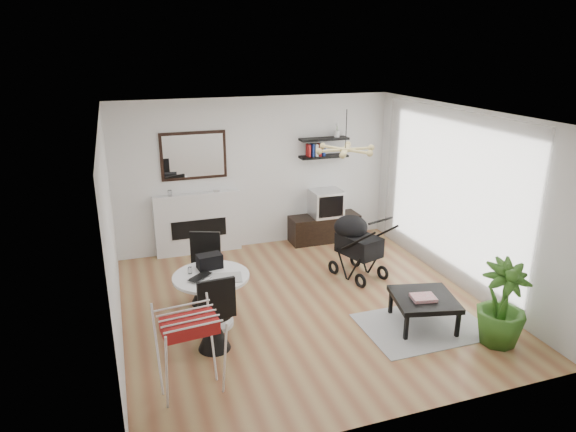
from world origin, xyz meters
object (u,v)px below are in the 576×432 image
object	(u,v)px
fireplace	(198,216)
dining_table	(212,292)
crt_tv	(326,203)
potted_plant	(502,304)
drying_rack	(190,352)
tv_console	(324,228)
stroller	(356,248)
coffee_table	(424,300)

from	to	relation	value
fireplace	dining_table	distance (m)	2.57
fireplace	dining_table	xyz separation A→B (m)	(-0.24, -2.56, -0.21)
crt_tv	potted_plant	bearing A→B (deg)	-80.32
crt_tv	drying_rack	bearing A→B (deg)	-129.68
dining_table	drying_rack	xyz separation A→B (m)	(-0.48, -1.33, 0.03)
tv_console	crt_tv	distance (m)	0.49
stroller	dining_table	bearing A→B (deg)	-179.87
drying_rack	potted_plant	xyz separation A→B (m)	(3.76, -0.23, 0.04)
tv_console	crt_tv	xyz separation A→B (m)	(0.02, -0.00, 0.49)
dining_table	stroller	xyz separation A→B (m)	(2.47, 0.81, -0.01)
crt_tv	stroller	world-z (taller)	stroller
stroller	potted_plant	world-z (taller)	potted_plant
crt_tv	coffee_table	bearing A→B (deg)	-89.60
stroller	coffee_table	distance (m)	1.72
drying_rack	potted_plant	size ratio (longest dim) A/B	0.89
crt_tv	coffee_table	xyz separation A→B (m)	(0.02, -3.28, -0.37)
fireplace	stroller	xyz separation A→B (m)	(2.23, -1.74, -0.22)
drying_rack	coffee_table	distance (m)	3.14
tv_console	dining_table	size ratio (longest dim) A/B	1.33
tv_console	dining_table	bearing A→B (deg)	-137.21
crt_tv	drying_rack	size ratio (longest dim) A/B	0.59
stroller	potted_plant	size ratio (longest dim) A/B	1.01
fireplace	coffee_table	distance (m)	4.21
dining_table	coffee_table	xyz separation A→B (m)	(2.63, -0.89, -0.11)
tv_console	dining_table	world-z (taller)	dining_table
fireplace	crt_tv	bearing A→B (deg)	-4.04
stroller	potted_plant	xyz separation A→B (m)	(0.81, -2.37, 0.07)
dining_table	potted_plant	world-z (taller)	potted_plant
crt_tv	stroller	xyz separation A→B (m)	(-0.13, -1.57, -0.27)
fireplace	coffee_table	size ratio (longest dim) A/B	2.30
tv_console	potted_plant	world-z (taller)	potted_plant
tv_console	coffee_table	distance (m)	3.29
crt_tv	stroller	size ratio (longest dim) A/B	0.51
drying_rack	dining_table	bearing A→B (deg)	64.36
stroller	coffee_table	world-z (taller)	stroller
coffee_table	potted_plant	bearing A→B (deg)	-45.75
crt_tv	dining_table	bearing A→B (deg)	-137.50
crt_tv	dining_table	world-z (taller)	crt_tv
tv_console	drying_rack	world-z (taller)	drying_rack
tv_console	crt_tv	world-z (taller)	crt_tv
crt_tv	drying_rack	xyz separation A→B (m)	(-3.08, -3.72, -0.23)
potted_plant	fireplace	bearing A→B (deg)	126.43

